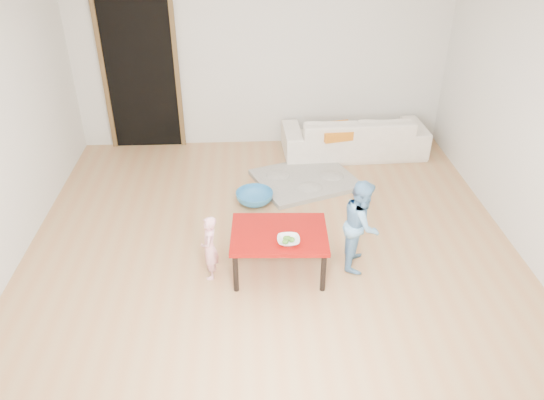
{
  "coord_description": "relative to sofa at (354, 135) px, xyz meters",
  "views": [
    {
      "loc": [
        -0.22,
        -4.46,
        3.25
      ],
      "look_at": [
        0.0,
        -0.2,
        0.65
      ],
      "focal_mm": 35.0,
      "sensor_mm": 36.0,
      "label": 1
    }
  ],
  "objects": [
    {
      "name": "doorway",
      "position": [
        -2.83,
        0.43,
        0.75
      ],
      "size": [
        1.02,
        0.08,
        2.11
      ],
      "primitive_type": null,
      "color": "brown",
      "rests_on": "back_wall"
    },
    {
      "name": "red_table",
      "position": [
        -1.18,
        -2.5,
        -0.06
      ],
      "size": [
        0.92,
        0.71,
        0.45
      ],
      "primitive_type": null,
      "rotation": [
        0.0,
        0.0,
        -0.05
      ],
      "color": "maroon",
      "rests_on": "floor"
    },
    {
      "name": "bowl",
      "position": [
        -1.1,
        -2.66,
        0.19
      ],
      "size": [
        0.2,
        0.2,
        0.05
      ],
      "primitive_type": "imported",
      "color": "white",
      "rests_on": "red_table"
    },
    {
      "name": "cushion",
      "position": [
        -0.28,
        -0.21,
        0.15
      ],
      "size": [
        0.53,
        0.49,
        0.12
      ],
      "primitive_type": "cube",
      "rotation": [
        0.0,
        0.0,
        0.22
      ],
      "color": "orange",
      "rests_on": "sofa"
    },
    {
      "name": "child_blue",
      "position": [
        -0.39,
        -2.42,
        0.18
      ],
      "size": [
        0.45,
        0.52,
        0.92
      ],
      "primitive_type": "imported",
      "rotation": [
        0.0,
        0.0,
        1.32
      ],
      "color": "#5B96D3",
      "rests_on": "floor"
    },
    {
      "name": "back_wall",
      "position": [
        -1.23,
        0.45,
        1.02
      ],
      "size": [
        5.0,
        0.02,
        2.6
      ],
      "primitive_type": "cube",
      "color": "beige",
      "rests_on": "floor"
    },
    {
      "name": "basin",
      "position": [
        -1.38,
        -1.23,
        -0.21
      ],
      "size": [
        0.44,
        0.44,
        0.14
      ],
      "primitive_type": "imported",
      "color": "teal",
      "rests_on": "floor"
    },
    {
      "name": "broccoli",
      "position": [
        -1.1,
        -2.66,
        0.2
      ],
      "size": [
        0.12,
        0.12,
        0.06
      ],
      "primitive_type": null,
      "color": "#2D5919",
      "rests_on": "red_table"
    },
    {
      "name": "blanket",
      "position": [
        -0.74,
        -0.77,
        -0.25
      ],
      "size": [
        1.42,
        1.31,
        0.06
      ],
      "primitive_type": null,
      "rotation": [
        0.0,
        0.0,
        0.36
      ],
      "color": "#A7A293",
      "rests_on": "floor"
    },
    {
      "name": "child_pink",
      "position": [
        -1.82,
        -2.54,
        0.05
      ],
      "size": [
        0.16,
        0.24,
        0.65
      ],
      "primitive_type": "imported",
      "rotation": [
        0.0,
        0.0,
        -1.59
      ],
      "color": "pink",
      "rests_on": "floor"
    },
    {
      "name": "sofa",
      "position": [
        0.0,
        0.0,
        0.0
      ],
      "size": [
        1.93,
        0.81,
        0.56
      ],
      "primitive_type": "imported",
      "rotation": [
        0.0,
        0.0,
        3.18
      ],
      "color": "white",
      "rests_on": "floor"
    },
    {
      "name": "floor",
      "position": [
        -1.23,
        -2.05,
        -0.28
      ],
      "size": [
        5.0,
        5.0,
        0.01
      ],
      "primitive_type": "cube",
      "color": "#B8804F",
      "rests_on": "ground"
    },
    {
      "name": "right_wall",
      "position": [
        1.27,
        -2.05,
        1.02
      ],
      "size": [
        0.02,
        5.0,
        2.6
      ],
      "primitive_type": "cube",
      "color": "beige",
      "rests_on": "floor"
    }
  ]
}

